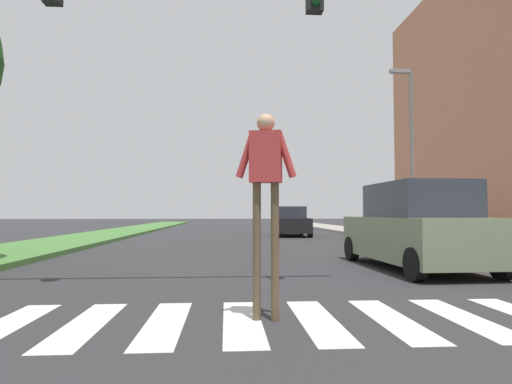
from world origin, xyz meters
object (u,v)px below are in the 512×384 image
object	(u,v)px
pedestrian_performer	(266,182)
traffic_light_gantry	(47,26)
suv_crossing	(415,228)
sedan_midblock	(291,222)
street_lamp_right	(410,138)

from	to	relation	value
pedestrian_performer	traffic_light_gantry	bearing A→B (deg)	150.36
pedestrian_performer	suv_crossing	xyz separation A→B (m)	(3.87, 4.55, -0.73)
pedestrian_performer	sedan_midblock	xyz separation A→B (m)	(3.14, 19.09, -0.90)
sedan_midblock	street_lamp_right	bearing A→B (deg)	-52.53
street_lamp_right	pedestrian_performer	distance (m)	15.59
traffic_light_gantry	sedan_midblock	world-z (taller)	traffic_light_gantry
street_lamp_right	suv_crossing	bearing A→B (deg)	-113.02
traffic_light_gantry	suv_crossing	size ratio (longest dim) A/B	1.71
pedestrian_performer	sedan_midblock	size ratio (longest dim) A/B	0.56
street_lamp_right	sedan_midblock	world-z (taller)	street_lamp_right
traffic_light_gantry	street_lamp_right	world-z (taller)	street_lamp_right
street_lamp_right	suv_crossing	size ratio (longest dim) A/B	1.61
traffic_light_gantry	street_lamp_right	xyz separation A→B (m)	(10.99, 11.36, 0.27)
sedan_midblock	suv_crossing	bearing A→B (deg)	-87.14
suv_crossing	sedan_midblock	distance (m)	14.56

